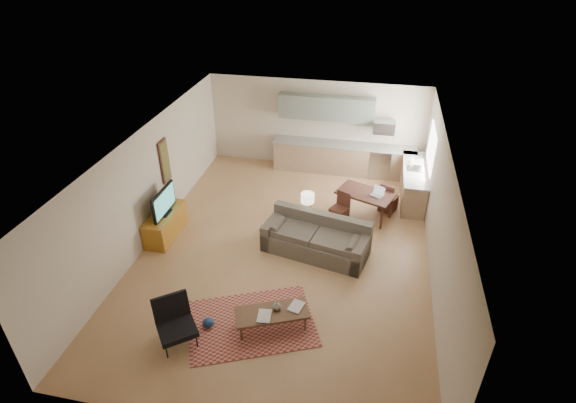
% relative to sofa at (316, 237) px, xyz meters
% --- Properties ---
extents(room, '(9.00, 9.00, 9.00)m').
position_rel_sofa_xyz_m(room, '(-0.70, -0.06, 0.92)').
color(room, '#A6794E').
rests_on(room, ground).
extents(kitchen_counter_back, '(4.26, 0.64, 0.92)m').
position_rel_sofa_xyz_m(kitchen_counter_back, '(0.20, 4.12, 0.03)').
color(kitchen_counter_back, '#9E8061').
rests_on(kitchen_counter_back, ground).
extents(kitchen_counter_right, '(0.64, 2.26, 0.92)m').
position_rel_sofa_xyz_m(kitchen_counter_right, '(2.23, 2.94, 0.03)').
color(kitchen_counter_right, '#9E8061').
rests_on(kitchen_counter_right, ground).
extents(kitchen_range, '(0.62, 0.62, 0.90)m').
position_rel_sofa_xyz_m(kitchen_range, '(1.30, 4.12, 0.02)').
color(kitchen_range, '#A5A8AD').
rests_on(kitchen_range, ground).
extents(kitchen_microwave, '(0.62, 0.40, 0.35)m').
position_rel_sofa_xyz_m(kitchen_microwave, '(1.30, 4.14, 1.12)').
color(kitchen_microwave, '#A5A8AD').
rests_on(kitchen_microwave, room).
extents(upper_cabinets, '(2.80, 0.34, 0.70)m').
position_rel_sofa_xyz_m(upper_cabinets, '(-0.40, 4.27, 1.52)').
color(upper_cabinets, slate).
rests_on(upper_cabinets, room).
extents(window_right, '(0.02, 1.40, 1.05)m').
position_rel_sofa_xyz_m(window_right, '(2.53, 2.94, 1.12)').
color(window_right, white).
rests_on(window_right, room).
extents(wall_art_left, '(0.06, 0.42, 1.10)m').
position_rel_sofa_xyz_m(wall_art_left, '(-3.91, 0.84, 1.12)').
color(wall_art_left, olive).
rests_on(wall_art_left, room).
extents(triptych, '(1.70, 0.04, 0.50)m').
position_rel_sofa_xyz_m(triptych, '(-0.80, 4.41, 1.32)').
color(triptych, beige).
rests_on(triptych, room).
extents(rug, '(2.79, 2.41, 0.02)m').
position_rel_sofa_xyz_m(rug, '(-0.85, -2.41, -0.42)').
color(rug, maroon).
rests_on(rug, floor).
extents(sofa, '(2.65, 1.58, 0.86)m').
position_rel_sofa_xyz_m(sofa, '(0.00, 0.00, 0.00)').
color(sofa, '#585044').
rests_on(sofa, floor).
extents(coffee_table, '(1.46, 1.03, 0.41)m').
position_rel_sofa_xyz_m(coffee_table, '(-0.45, -2.43, -0.23)').
color(coffee_table, '#4F3420').
rests_on(coffee_table, floor).
extents(book_a, '(0.31, 0.37, 0.03)m').
position_rel_sofa_xyz_m(book_a, '(-0.67, -2.59, -0.01)').
color(book_a, maroon).
rests_on(book_a, coffee_table).
extents(book_b, '(0.40, 0.44, 0.02)m').
position_rel_sofa_xyz_m(book_b, '(-0.14, -2.19, -0.01)').
color(book_b, navy).
rests_on(book_b, coffee_table).
extents(vase, '(0.22, 0.22, 0.17)m').
position_rel_sofa_xyz_m(vase, '(-0.37, -2.34, 0.06)').
color(vase, black).
rests_on(vase, coffee_table).
extents(armchair, '(1.06, 1.06, 0.86)m').
position_rel_sofa_xyz_m(armchair, '(-2.03, -3.11, -0.00)').
color(armchair, black).
rests_on(armchair, floor).
extents(tv_credenza, '(0.53, 1.38, 0.64)m').
position_rel_sofa_xyz_m(tv_credenza, '(-3.66, -0.07, -0.11)').
color(tv_credenza, '#975E19').
rests_on(tv_credenza, floor).
extents(tv, '(0.11, 1.06, 0.64)m').
position_rel_sofa_xyz_m(tv, '(-3.60, -0.07, 0.53)').
color(tv, black).
rests_on(tv, tv_credenza).
extents(console_table, '(0.63, 0.49, 0.65)m').
position_rel_sofa_xyz_m(console_table, '(-0.32, 0.66, -0.10)').
color(console_table, '#391E17').
rests_on(console_table, floor).
extents(table_lamp, '(0.36, 0.36, 0.52)m').
position_rel_sofa_xyz_m(table_lamp, '(-0.32, 0.66, 0.48)').
color(table_lamp, beige).
rests_on(table_lamp, console_table).
extents(dining_table, '(1.58, 1.25, 0.70)m').
position_rel_sofa_xyz_m(dining_table, '(1.00, 1.77, -0.08)').
color(dining_table, '#391E17').
rests_on(dining_table, floor).
extents(dining_chair_near, '(0.54, 0.54, 0.82)m').
position_rel_sofa_xyz_m(dining_chair_near, '(0.39, 1.36, -0.02)').
color(dining_chair_near, '#391E17').
rests_on(dining_chair_near, floor).
extents(dining_chair_far, '(0.54, 0.55, 0.83)m').
position_rel_sofa_xyz_m(dining_chair_far, '(1.60, 2.18, -0.01)').
color(dining_chair_far, '#391E17').
rests_on(dining_chair_far, floor).
extents(laptop, '(0.37, 0.34, 0.22)m').
position_rel_sofa_xyz_m(laptop, '(1.27, 1.68, 0.38)').
color(laptop, '#A5A8AD').
rests_on(laptop, dining_table).
extents(soap_bottle, '(0.11, 0.11, 0.19)m').
position_rel_sofa_xyz_m(soap_bottle, '(2.13, 3.29, 0.58)').
color(soap_bottle, beige).
rests_on(soap_bottle, kitchen_counter_right).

